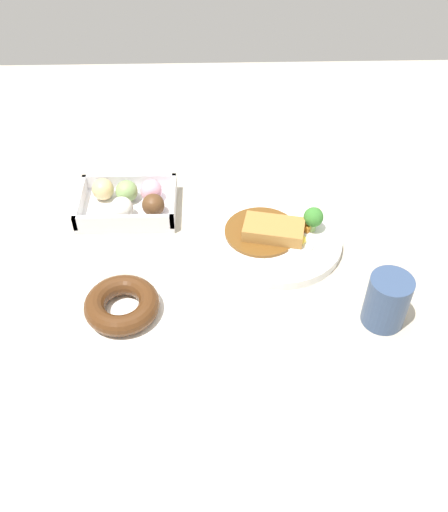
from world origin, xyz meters
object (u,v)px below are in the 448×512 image
curry_plate (278,238)px  coffee_mug (387,301)px  chocolate_ring_donut (122,305)px  donut_box (129,202)px

curry_plate → coffee_mug: (-0.15, 0.19, 0.03)m
coffee_mug → chocolate_ring_donut: bearing=-3.6°
curry_plate → coffee_mug: 0.24m
chocolate_ring_donut → coffee_mug: coffee_mug is taller
curry_plate → donut_box: 0.30m
donut_box → coffee_mug: bearing=146.2°
curry_plate → donut_box: bearing=-20.1°
curry_plate → chocolate_ring_donut: 0.31m
donut_box → coffee_mug: 0.52m
coffee_mug → curry_plate: bearing=-50.9°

